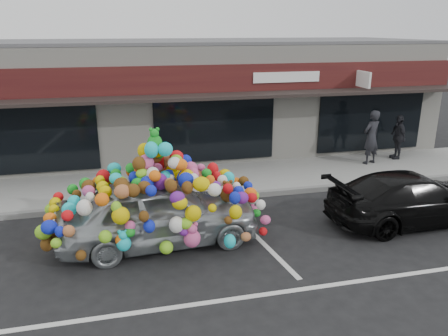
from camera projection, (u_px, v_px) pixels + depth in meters
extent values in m
plane|color=black|center=(136.00, 250.00, 9.80)|extent=(90.00, 90.00, 0.00)
cube|color=silver|center=(123.00, 99.00, 17.03)|extent=(24.00, 6.00, 4.20)
cube|color=#59595B|center=(119.00, 42.00, 16.37)|extent=(24.00, 6.00, 0.12)
cube|color=#390F11|center=(123.00, 81.00, 13.85)|extent=(24.00, 0.18, 0.90)
cube|color=black|center=(124.00, 99.00, 13.53)|extent=(24.00, 1.20, 0.10)
cube|color=white|center=(363.00, 79.00, 15.26)|extent=(0.08, 0.95, 0.55)
cube|color=white|center=(287.00, 77.00, 14.95)|extent=(2.40, 0.04, 0.35)
cube|color=black|center=(29.00, 138.00, 13.76)|extent=(4.20, 0.12, 2.30)
cube|color=black|center=(215.00, 128.00, 15.08)|extent=(4.20, 0.12, 2.30)
cube|color=black|center=(370.00, 120.00, 16.41)|extent=(4.20, 0.12, 2.30)
cube|color=gray|center=(130.00, 187.00, 13.48)|extent=(26.00, 3.00, 0.15)
cube|color=slate|center=(132.00, 205.00, 12.09)|extent=(26.00, 0.18, 0.16)
cube|color=silver|center=(253.00, 233.00, 10.60)|extent=(0.73, 4.37, 0.01)
cube|color=silver|center=(444.00, 212.00, 11.79)|extent=(0.73, 4.37, 0.01)
cube|color=silver|center=(251.00, 296.00, 8.11)|extent=(14.00, 0.12, 0.01)
imported|color=#989DA2|center=(159.00, 212.00, 9.93)|extent=(2.09, 4.62, 1.54)
ellipsoid|color=#F80E0C|center=(156.00, 155.00, 9.52)|extent=(1.48, 1.98, 1.15)
sphere|color=yellow|center=(228.00, 195.00, 10.04)|extent=(0.34, 0.34, 0.34)
sphere|color=#263BF7|center=(192.00, 237.00, 9.22)|extent=(0.36, 0.36, 0.36)
sphere|color=green|center=(123.00, 206.00, 10.72)|extent=(0.30, 0.30, 0.30)
sphere|color=pink|center=(155.00, 131.00, 9.36)|extent=(0.32, 0.32, 0.32)
sphere|color=#FF5D09|center=(96.00, 201.00, 9.62)|extent=(0.30, 0.30, 0.30)
imported|color=black|center=(412.00, 198.00, 11.07)|extent=(1.94, 4.49, 1.29)
imported|color=#222228|center=(371.00, 137.00, 15.29)|extent=(0.81, 0.66, 1.91)
imported|color=black|center=(398.00, 137.00, 15.94)|extent=(1.00, 0.52, 1.62)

